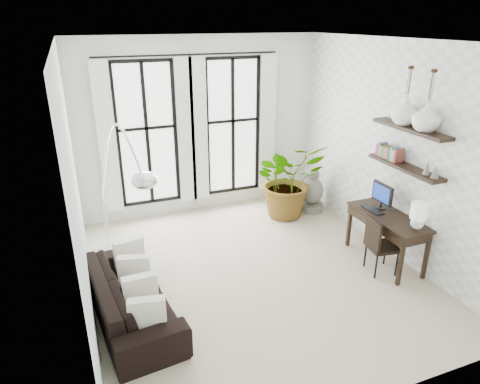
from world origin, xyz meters
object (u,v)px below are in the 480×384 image
plant (288,180)px  desk (390,220)px  buddha (312,193)px  desk_chair (378,242)px  arc_lamp (117,159)px  sofa (130,296)px

plant → desk: plant is taller
plant → desk: (0.60, -2.07, 0.01)m
plant → desk: size_ratio=1.09×
desk → buddha: 2.13m
buddha → desk_chair: bearing=-95.9°
desk → desk_chair: 0.40m
desk → buddha: desk is taller
arc_lamp → buddha: arc_lamp is taller
plant → buddha: size_ratio=1.67×
plant → desk_chair: bearing=-82.1°
sofa → desk_chair: 3.47m
desk → desk_chair: desk is taller
sofa → desk: (3.75, -0.12, 0.42)m
plant → desk_chair: 2.25m
plant → arc_lamp: 3.39m
sofa → plant: 3.73m
desk → buddha: (-0.06, 2.09, -0.36)m
desk_chair → buddha: size_ratio=1.00×
desk_chair → buddha: (0.23, 2.24, -0.13)m
buddha → sofa: bearing=-151.8°
arc_lamp → desk: bearing=-15.7°
arc_lamp → buddha: size_ratio=2.68×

